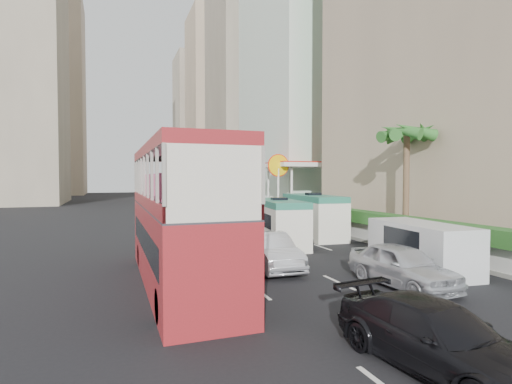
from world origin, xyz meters
name	(u,v)px	position (x,y,z in m)	size (l,w,h in m)	color
ground_plane	(322,270)	(0.00, 0.00, 0.00)	(200.00, 200.00, 0.00)	black
double_decker_bus	(179,215)	(-6.00, 0.00, 2.53)	(2.50, 11.00, 5.06)	maroon
car_silver_lane_a	(269,269)	(-1.96, 1.04, 0.00)	(1.62, 4.64, 1.53)	silver
car_silver_lane_b	(402,287)	(1.43, -3.23, 0.00)	(1.81, 4.51, 1.54)	silver
car_black	(436,370)	(-2.18, -8.53, 0.00)	(1.91, 4.70, 1.36)	black
van_asset	(230,225)	(0.93, 16.88, 0.00)	(2.13, 4.61, 1.28)	silver
minibus_near	(279,223)	(0.84, 6.48, 1.31)	(1.98, 5.93, 2.63)	silver
minibus_far	(313,216)	(4.25, 8.67, 1.39)	(2.08, 6.25, 2.77)	silver
panel_van_near	(421,247)	(3.89, -1.49, 1.01)	(2.01, 5.03, 2.01)	silver
panel_van_far	(249,207)	(4.31, 21.97, 1.10)	(2.20, 5.50, 2.20)	silver
sidewalk	(280,213)	(9.00, 25.00, 0.09)	(6.00, 120.00, 0.18)	#99968C
kerb_wall	(303,218)	(6.20, 14.00, 0.68)	(0.30, 44.00, 1.00)	silver
hedge	(303,208)	(6.20, 14.00, 1.53)	(1.10, 44.00, 0.70)	#2D6626
palm_tree	(406,187)	(7.80, 4.00, 3.38)	(0.36, 0.36, 6.40)	brown
shell_station	(297,189)	(10.00, 23.00, 2.75)	(6.50, 8.00, 5.50)	silver
tower_mid	(255,68)	(18.00, 58.00, 25.00)	(16.00, 16.00, 50.00)	tan
tower_far_a	(218,105)	(17.00, 82.00, 22.00)	(14.00, 14.00, 44.00)	tan
tower_far_b	(200,124)	(17.00, 104.00, 20.00)	(14.00, 14.00, 40.00)	tan
tower_left_b	(47,96)	(-22.00, 90.00, 23.00)	(16.00, 16.00, 46.00)	tan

